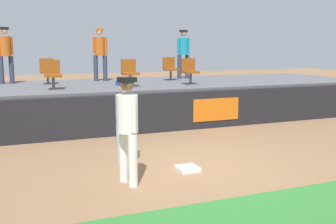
{
  "coord_description": "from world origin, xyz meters",
  "views": [
    {
      "loc": [
        -3.38,
        -6.84,
        2.35
      ],
      "look_at": [
        -0.23,
        0.86,
        1.0
      ],
      "focal_mm": 42.35,
      "sensor_mm": 36.0,
      "label": 1
    }
  ],
  "objects": [
    {
      "name": "spectator_capped",
      "position": [
        3.0,
        7.21,
        2.25
      ],
      "size": [
        0.52,
        0.36,
        1.85
      ],
      "rotation": [
        0.0,
        0.0,
        3.11
      ],
      "color": "#33384C",
      "rests_on": "bleacher_platform"
    },
    {
      "name": "spectator_hooded",
      "position": [
        -0.22,
        7.31,
        2.25
      ],
      "size": [
        0.5,
        0.45,
        1.86
      ],
      "rotation": [
        0.0,
        0.0,
        2.83
      ],
      "color": "#33384C",
      "rests_on": "bleacher_platform"
    },
    {
      "name": "field_wall",
      "position": [
        0.01,
        3.43,
        0.55
      ],
      "size": [
        18.0,
        0.26,
        1.1
      ],
      "color": "black",
      "rests_on": "ground_plane"
    },
    {
      "name": "first_base",
      "position": [
        -0.23,
        -0.14,
        0.04
      ],
      "size": [
        0.4,
        0.4,
        0.08
      ],
      "primitive_type": "cube",
      "color": "white",
      "rests_on": "ground_plane"
    },
    {
      "name": "seat_back_left",
      "position": [
        -2.13,
        6.67,
        1.64
      ],
      "size": [
        0.45,
        0.44,
        0.84
      ],
      "color": "#4C4C51",
      "rests_on": "bleacher_platform"
    },
    {
      "name": "seat_front_left",
      "position": [
        -2.15,
        4.87,
        1.64
      ],
      "size": [
        0.45,
        0.44,
        0.84
      ],
      "color": "#4C4C51",
      "rests_on": "bleacher_platform"
    },
    {
      "name": "bleacher_platform",
      "position": [
        0.0,
        6.0,
        0.59
      ],
      "size": [
        18.0,
        4.8,
        1.17
      ],
      "primitive_type": "cube",
      "color": "#59595E",
      "rests_on": "ground_plane"
    },
    {
      "name": "seat_front_center",
      "position": [
        0.13,
        4.87,
        1.64
      ],
      "size": [
        0.47,
        0.44,
        0.84
      ],
      "color": "#4C4C51",
      "rests_on": "bleacher_platform"
    },
    {
      "name": "seat_front_right",
      "position": [
        2.17,
        4.87,
        1.64
      ],
      "size": [
        0.48,
        0.44,
        0.84
      ],
      "color": "#4C4C51",
      "rests_on": "bleacher_platform"
    },
    {
      "name": "seat_back_right",
      "position": [
        2.22,
        6.67,
        1.64
      ],
      "size": [
        0.47,
        0.44,
        0.84
      ],
      "color": "#4C4C51",
      "rests_on": "bleacher_platform"
    },
    {
      "name": "spectator_casual",
      "position": [
        -3.36,
        7.36,
        2.24
      ],
      "size": [
        0.5,
        0.44,
        1.85
      ],
      "rotation": [
        0.0,
        0.0,
        3.43
      ],
      "color": "#33384C",
      "rests_on": "bleacher_platform"
    },
    {
      "name": "player_fielder_home",
      "position": [
        -1.51,
        -0.43,
        1.08
      ],
      "size": [
        0.42,
        0.6,
        1.87
      ],
      "rotation": [
        0.0,
        0.0,
        -1.36
      ],
      "color": "white",
      "rests_on": "ground_plane"
    },
    {
      "name": "ground_plane",
      "position": [
        0.0,
        0.0,
        0.0
      ],
      "size": [
        60.0,
        60.0,
        0.0
      ],
      "primitive_type": "plane",
      "color": "#846042"
    },
    {
      "name": "player_runner_visitor",
      "position": [
        -1.23,
        0.73,
        0.98
      ],
      "size": [
        0.43,
        0.43,
        1.7
      ],
      "rotation": [
        0.0,
        0.0,
        -1.11
      ],
      "color": "#9EA3AD",
      "rests_on": "ground_plane"
    }
  ]
}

